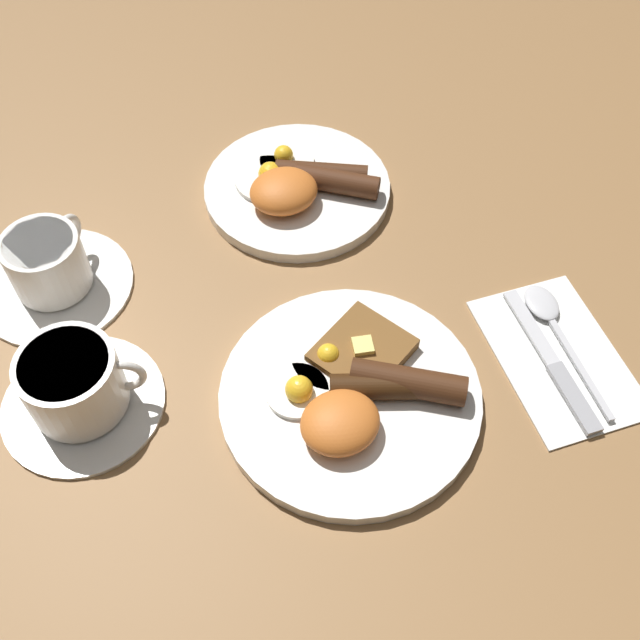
% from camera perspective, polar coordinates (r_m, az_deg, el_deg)
% --- Properties ---
extents(ground_plane, '(3.00, 3.00, 0.00)m').
position_cam_1_polar(ground_plane, '(0.75, 2.28, -6.11)').
color(ground_plane, olive).
extents(breakfast_plate_near, '(0.26, 0.26, 0.05)m').
position_cam_1_polar(breakfast_plate_near, '(0.73, 2.52, -5.59)').
color(breakfast_plate_near, white).
rests_on(breakfast_plate_near, ground_plane).
extents(breakfast_plate_far, '(0.22, 0.22, 0.05)m').
position_cam_1_polar(breakfast_plate_far, '(0.91, -1.77, 10.13)').
color(breakfast_plate_far, white).
rests_on(breakfast_plate_far, ground_plane).
extents(teacup_near, '(0.16, 0.16, 0.08)m').
position_cam_1_polar(teacup_near, '(0.75, -18.09, -4.89)').
color(teacup_near, white).
rests_on(teacup_near, ground_plane).
extents(teacup_far, '(0.17, 0.17, 0.07)m').
position_cam_1_polar(teacup_far, '(0.85, -19.87, 3.67)').
color(teacup_far, white).
rests_on(teacup_far, ground_plane).
extents(napkin, '(0.14, 0.20, 0.01)m').
position_cam_1_polar(napkin, '(0.81, 17.68, -2.62)').
color(napkin, white).
rests_on(napkin, ground_plane).
extents(knife, '(0.03, 0.18, 0.01)m').
position_cam_1_polar(knife, '(0.79, 17.43, -3.35)').
color(knife, silver).
rests_on(knife, napkin).
extents(spoon, '(0.04, 0.17, 0.01)m').
position_cam_1_polar(spoon, '(0.83, 17.08, 0.30)').
color(spoon, silver).
rests_on(spoon, napkin).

